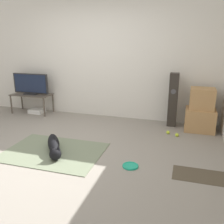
{
  "coord_description": "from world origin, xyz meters",
  "views": [
    {
      "loc": [
        1.86,
        -3.14,
        1.73
      ],
      "look_at": [
        0.62,
        0.96,
        0.45
      ],
      "focal_mm": 40.0,
      "sensor_mm": 36.0,
      "label": 1
    }
  ],
  "objects_px": {
    "tv": "(31,84)",
    "tennis_ball_by_boxes": "(177,135)",
    "cardboard_box_upper": "(202,99)",
    "floor_speaker": "(173,100)",
    "cardboard_box_lower": "(200,120)",
    "tennis_ball_near_speaker": "(168,132)",
    "dog": "(54,145)",
    "game_console": "(37,111)",
    "tv_stand": "(32,96)",
    "frisbee": "(130,166)"
  },
  "relations": [
    {
      "from": "tv",
      "to": "game_console",
      "type": "height_order",
      "value": "tv"
    },
    {
      "from": "floor_speaker",
      "to": "tv_stand",
      "type": "relative_size",
      "value": 1.15
    },
    {
      "from": "cardboard_box_upper",
      "to": "tennis_ball_near_speaker",
      "type": "relative_size",
      "value": 6.77
    },
    {
      "from": "tennis_ball_by_boxes",
      "to": "tennis_ball_near_speaker",
      "type": "relative_size",
      "value": 1.0
    },
    {
      "from": "dog",
      "to": "floor_speaker",
      "type": "bearing_deg",
      "value": 46.95
    },
    {
      "from": "cardboard_box_upper",
      "to": "floor_speaker",
      "type": "distance_m",
      "value": 0.55
    },
    {
      "from": "cardboard_box_upper",
      "to": "floor_speaker",
      "type": "height_order",
      "value": "floor_speaker"
    },
    {
      "from": "tv",
      "to": "tennis_ball_near_speaker",
      "type": "height_order",
      "value": "tv"
    },
    {
      "from": "floor_speaker",
      "to": "tennis_ball_by_boxes",
      "type": "relative_size",
      "value": 16.29
    },
    {
      "from": "tv",
      "to": "tennis_ball_by_boxes",
      "type": "height_order",
      "value": "tv"
    },
    {
      "from": "tv",
      "to": "floor_speaker",
      "type": "bearing_deg",
      "value": 0.34
    },
    {
      "from": "tennis_ball_by_boxes",
      "to": "game_console",
      "type": "relative_size",
      "value": 0.19
    },
    {
      "from": "dog",
      "to": "floor_speaker",
      "type": "distance_m",
      "value": 2.5
    },
    {
      "from": "floor_speaker",
      "to": "game_console",
      "type": "bearing_deg",
      "value": -179.8
    },
    {
      "from": "game_console",
      "to": "frisbee",
      "type": "bearing_deg",
      "value": -34.92
    },
    {
      "from": "cardboard_box_lower",
      "to": "tennis_ball_near_speaker",
      "type": "bearing_deg",
      "value": -145.71
    },
    {
      "from": "cardboard_box_upper",
      "to": "tv",
      "type": "height_order",
      "value": "tv"
    },
    {
      "from": "floor_speaker",
      "to": "tennis_ball_by_boxes",
      "type": "distance_m",
      "value": 0.79
    },
    {
      "from": "floor_speaker",
      "to": "tv_stand",
      "type": "height_order",
      "value": "floor_speaker"
    },
    {
      "from": "frisbee",
      "to": "cardboard_box_upper",
      "type": "height_order",
      "value": "cardboard_box_upper"
    },
    {
      "from": "floor_speaker",
      "to": "cardboard_box_lower",
      "type": "bearing_deg",
      "value": -12.64
    },
    {
      "from": "cardboard_box_lower",
      "to": "tennis_ball_by_boxes",
      "type": "distance_m",
      "value": 0.64
    },
    {
      "from": "tennis_ball_near_speaker",
      "to": "game_console",
      "type": "height_order",
      "value": "game_console"
    },
    {
      "from": "cardboard_box_upper",
      "to": "floor_speaker",
      "type": "relative_size",
      "value": 0.42
    },
    {
      "from": "tv_stand",
      "to": "tennis_ball_near_speaker",
      "type": "height_order",
      "value": "tv_stand"
    },
    {
      "from": "floor_speaker",
      "to": "tv_stand",
      "type": "distance_m",
      "value": 3.25
    },
    {
      "from": "tv_stand",
      "to": "game_console",
      "type": "height_order",
      "value": "tv_stand"
    },
    {
      "from": "floor_speaker",
      "to": "tennis_ball_near_speaker",
      "type": "distance_m",
      "value": 0.71
    },
    {
      "from": "tv_stand",
      "to": "tennis_ball_by_boxes",
      "type": "bearing_deg",
      "value": -9.45
    },
    {
      "from": "tv",
      "to": "tennis_ball_near_speaker",
      "type": "xyz_separation_m",
      "value": [
        3.23,
        -0.48,
        -0.66
      ]
    },
    {
      "from": "frisbee",
      "to": "game_console",
      "type": "xyz_separation_m",
      "value": [
        -2.72,
        1.9,
        0.04
      ]
    },
    {
      "from": "frisbee",
      "to": "cardboard_box_lower",
      "type": "distance_m",
      "value": 2.04
    },
    {
      "from": "cardboard_box_lower",
      "to": "floor_speaker",
      "type": "height_order",
      "value": "floor_speaker"
    },
    {
      "from": "tennis_ball_by_boxes",
      "to": "game_console",
      "type": "bearing_deg",
      "value": 170.08
    },
    {
      "from": "frisbee",
      "to": "floor_speaker",
      "type": "height_order",
      "value": "floor_speaker"
    },
    {
      "from": "dog",
      "to": "tennis_ball_by_boxes",
      "type": "height_order",
      "value": "dog"
    },
    {
      "from": "tv_stand",
      "to": "game_console",
      "type": "bearing_deg",
      "value": 6.21
    },
    {
      "from": "tennis_ball_by_boxes",
      "to": "game_console",
      "type": "distance_m",
      "value": 3.34
    },
    {
      "from": "tv_stand",
      "to": "cardboard_box_upper",
      "type": "bearing_deg",
      "value": -1.24
    },
    {
      "from": "cardboard_box_lower",
      "to": "game_console",
      "type": "distance_m",
      "value": 3.69
    },
    {
      "from": "floor_speaker",
      "to": "dog",
      "type": "bearing_deg",
      "value": -133.05
    },
    {
      "from": "frisbee",
      "to": "tv_stand",
      "type": "bearing_deg",
      "value": 146.2
    },
    {
      "from": "tennis_ball_by_boxes",
      "to": "tennis_ball_near_speaker",
      "type": "height_order",
      "value": "same"
    },
    {
      "from": "cardboard_box_lower",
      "to": "tennis_ball_by_boxes",
      "type": "xyz_separation_m",
      "value": [
        -0.39,
        -0.47,
        -0.18
      ]
    },
    {
      "from": "dog",
      "to": "cardboard_box_lower",
      "type": "bearing_deg",
      "value": 37.19
    },
    {
      "from": "cardboard_box_lower",
      "to": "tennis_ball_near_speaker",
      "type": "height_order",
      "value": "cardboard_box_lower"
    },
    {
      "from": "cardboard_box_upper",
      "to": "dog",
      "type": "bearing_deg",
      "value": -142.6
    },
    {
      "from": "dog",
      "to": "game_console",
      "type": "height_order",
      "value": "dog"
    },
    {
      "from": "cardboard_box_lower",
      "to": "tennis_ball_by_boxes",
      "type": "bearing_deg",
      "value": -130.09
    },
    {
      "from": "floor_speaker",
      "to": "game_console",
      "type": "relative_size",
      "value": 3.16
    }
  ]
}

